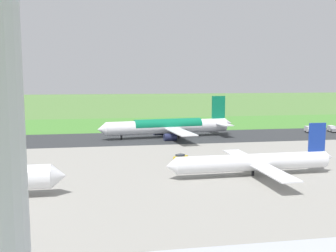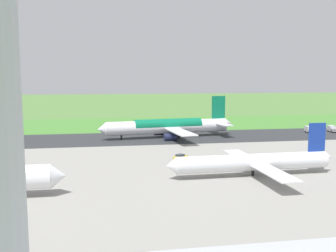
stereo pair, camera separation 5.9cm
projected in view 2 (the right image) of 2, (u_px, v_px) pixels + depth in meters
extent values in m
plane|color=#547F3D|center=(191.00, 137.00, 150.01)|extent=(800.00, 800.00, 0.00)
cube|color=#2D3033|center=(191.00, 137.00, 150.01)|extent=(600.00, 32.00, 0.06)
cube|color=gray|center=(251.00, 177.00, 89.06)|extent=(440.00, 110.00, 0.05)
cube|color=#478534|center=(174.00, 126.00, 183.62)|extent=(600.00, 80.00, 0.04)
cylinder|color=white|center=(168.00, 127.00, 147.98)|extent=(48.27, 11.22, 5.20)
cone|color=white|center=(102.00, 129.00, 140.62)|extent=(3.60, 5.28, 4.94)
cone|color=white|center=(227.00, 123.00, 155.18)|extent=(4.03, 4.83, 4.42)
cube|color=#0C724C|center=(218.00, 107.00, 153.19)|extent=(5.62, 1.20, 9.00)
cube|color=white|center=(224.00, 124.00, 148.76)|extent=(5.10, 9.43, 0.36)
cube|color=white|center=(213.00, 121.00, 159.20)|extent=(5.10, 9.43, 0.36)
cube|color=white|center=(180.00, 131.00, 137.88)|extent=(8.73, 22.58, 0.35)
cube|color=white|center=(163.00, 124.00, 158.76)|extent=(8.73, 22.58, 0.35)
cylinder|color=#23284C|center=(170.00, 137.00, 140.79)|extent=(4.82, 3.35, 2.80)
cylinder|color=#23284C|center=(159.00, 132.00, 155.03)|extent=(4.82, 3.35, 2.80)
cylinder|color=black|center=(121.00, 135.00, 143.03)|extent=(0.70, 0.70, 3.42)
cylinder|color=black|center=(179.00, 134.00, 145.36)|extent=(0.70, 0.70, 3.42)
cylinder|color=black|center=(172.00, 131.00, 152.96)|extent=(0.70, 0.70, 3.42)
cylinder|color=#0C724C|center=(168.00, 125.00, 147.92)|extent=(26.85, 8.52, 5.23)
cylinder|color=white|center=(253.00, 162.00, 90.31)|extent=(37.27, 5.05, 4.03)
cone|color=white|center=(171.00, 166.00, 86.49)|extent=(2.43, 3.89, 3.83)
cone|color=white|center=(328.00, 157.00, 94.03)|extent=(2.80, 3.50, 3.42)
cube|color=#19389E|center=(317.00, 137.00, 92.78)|extent=(4.35, 0.51, 6.97)
cube|color=white|center=(273.00, 172.00, 82.21)|extent=(5.11, 17.16, 0.27)
cube|color=white|center=(242.00, 156.00, 98.79)|extent=(5.11, 17.16, 0.27)
cylinder|color=black|center=(253.00, 173.00, 90.64)|extent=(0.62, 0.62, 1.24)
cone|color=white|center=(59.00, 176.00, 75.34)|extent=(2.81, 4.60, 4.58)
cube|color=silver|center=(311.00, 131.00, 158.92)|extent=(2.44, 2.44, 1.30)
cube|color=silver|center=(309.00, 129.00, 161.63)|extent=(2.73, 4.04, 2.20)
cylinder|color=black|center=(314.00, 132.00, 159.05)|extent=(0.40, 0.93, 0.90)
cylinder|color=black|center=(309.00, 132.00, 158.95)|extent=(0.40, 0.93, 0.90)
cylinder|color=black|center=(310.00, 131.00, 162.42)|extent=(0.40, 0.93, 0.90)
cylinder|color=black|center=(306.00, 131.00, 162.32)|extent=(0.40, 0.93, 0.90)
cube|color=gray|center=(334.00, 130.00, 161.21)|extent=(2.59, 2.59, 1.30)
cube|color=silver|center=(331.00, 128.00, 163.93)|extent=(3.00, 4.18, 2.20)
cylinder|color=black|center=(336.00, 132.00, 161.26)|extent=(0.47, 0.94, 0.90)
cylinder|color=black|center=(331.00, 132.00, 161.32)|extent=(0.47, 0.94, 0.90)
cylinder|color=black|center=(333.00, 131.00, 164.63)|extent=(0.47, 0.94, 0.90)
cylinder|color=black|center=(328.00, 131.00, 164.69)|extent=(0.47, 0.94, 0.90)
cube|color=gold|center=(181.00, 157.00, 108.29)|extent=(4.44, 3.96, 0.75)
cube|color=#2D333D|center=(180.00, 155.00, 108.06)|extent=(2.78, 2.68, 0.55)
cylinder|color=black|center=(182.00, 157.00, 109.92)|extent=(0.64, 0.56, 0.64)
cylinder|color=black|center=(186.00, 158.00, 108.76)|extent=(0.64, 0.56, 0.64)
cylinder|color=black|center=(175.00, 159.00, 107.91)|extent=(0.64, 0.56, 0.64)
cylinder|color=black|center=(180.00, 160.00, 106.74)|extent=(0.64, 0.56, 0.64)
cylinder|color=slate|center=(193.00, 123.00, 188.73)|extent=(0.10, 0.10, 1.76)
cube|color=red|center=(193.00, 121.00, 188.60)|extent=(0.60, 0.04, 0.60)
cone|color=orange|center=(183.00, 125.00, 184.34)|extent=(0.40, 0.40, 0.55)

